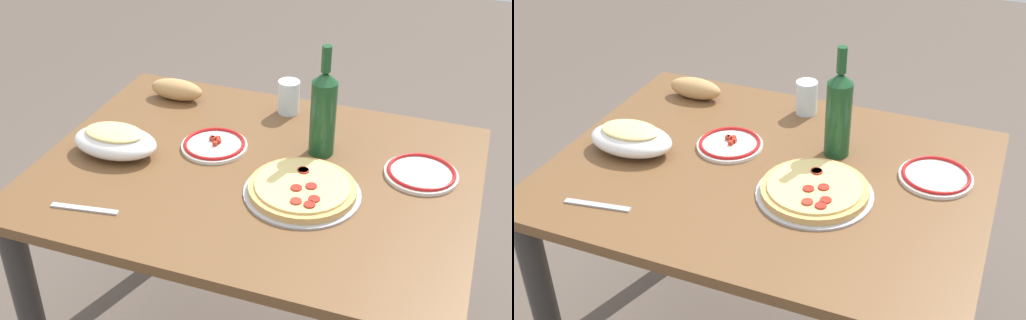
# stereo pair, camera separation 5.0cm
# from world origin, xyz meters

# --- Properties ---
(dining_table) EXTENTS (1.14, 0.87, 0.75)m
(dining_table) POSITION_xyz_m (0.00, 0.00, 0.61)
(dining_table) COLOR brown
(dining_table) RESTS_ON ground
(pepperoni_pizza) EXTENTS (0.30, 0.30, 0.03)m
(pepperoni_pizza) POSITION_xyz_m (-0.15, 0.07, 0.76)
(pepperoni_pizza) COLOR #B7B7BC
(pepperoni_pizza) RESTS_ON dining_table
(baked_pasta_dish) EXTENTS (0.24, 0.15, 0.08)m
(baked_pasta_dish) POSITION_xyz_m (0.39, 0.05, 0.79)
(baked_pasta_dish) COLOR white
(baked_pasta_dish) RESTS_ON dining_table
(wine_bottle) EXTENTS (0.07, 0.07, 0.31)m
(wine_bottle) POSITION_xyz_m (-0.14, -0.14, 0.88)
(wine_bottle) COLOR #194723
(wine_bottle) RESTS_ON dining_table
(water_glass) EXTENTS (0.07, 0.07, 0.10)m
(water_glass) POSITION_xyz_m (0.02, -0.34, 0.80)
(water_glass) COLOR silver
(water_glass) RESTS_ON dining_table
(side_plate_near) EXTENTS (0.18, 0.18, 0.02)m
(side_plate_near) POSITION_xyz_m (0.15, -0.07, 0.76)
(side_plate_near) COLOR white
(side_plate_near) RESTS_ON dining_table
(side_plate_far) EXTENTS (0.19, 0.19, 0.02)m
(side_plate_far) POSITION_xyz_m (-0.41, -0.12, 0.76)
(side_plate_far) COLOR white
(side_plate_far) RESTS_ON dining_table
(bread_loaf) EXTENTS (0.17, 0.07, 0.07)m
(bread_loaf) POSITION_xyz_m (0.37, -0.30, 0.78)
(bread_loaf) COLOR tan
(bread_loaf) RESTS_ON dining_table
(fork_left) EXTENTS (0.17, 0.04, 0.00)m
(fork_left) POSITION_xyz_m (0.33, 0.31, 0.75)
(fork_left) COLOR #B7B7BC
(fork_left) RESTS_ON dining_table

